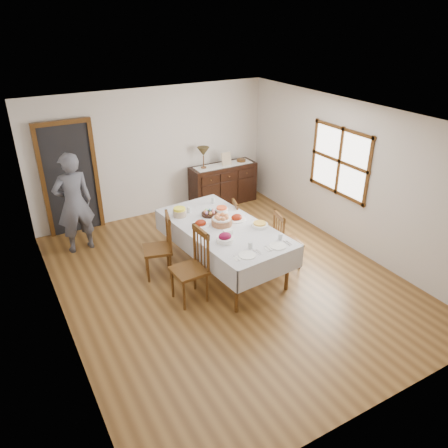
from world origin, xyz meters
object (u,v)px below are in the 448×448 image
chair_right_far (242,224)px  sideboard (223,184)px  chair_left_near (192,266)px  chair_right_near (285,240)px  chair_left_far (160,246)px  table_lamp (203,152)px  person (73,200)px  dining_table (223,232)px

chair_right_far → sideboard: size_ratio=0.61×
sideboard → chair_right_far: bearing=-110.0°
chair_left_near → chair_right_near: size_ratio=1.14×
chair_left_far → table_lamp: (1.86, 2.09, 0.70)m
sideboard → person: bearing=-170.3°
dining_table → person: bearing=129.5°
chair_left_far → chair_right_far: bearing=111.2°
chair_left_far → chair_right_far: size_ratio=1.18×
chair_right_near → sideboard: chair_right_near is taller
sideboard → person: (-3.29, -0.56, 0.53)m
dining_table → chair_right_far: 0.93m
chair_right_far → chair_right_near: bearing=-147.0°
chair_left_near → chair_right_near: chair_left_near is taller
chair_right_far → person: bearing=79.5°
dining_table → table_lamp: (0.92, 2.48, 0.51)m
dining_table → sideboard: (1.38, 2.46, -0.28)m
chair_right_far → person: person is taller
chair_left_far → sideboard: bearing=147.1°
chair_left_far → person: 1.85m
dining_table → chair_left_far: (-0.94, 0.39, -0.19)m
chair_left_far → table_lamp: size_ratio=2.32×
dining_table → chair_right_far: size_ratio=2.77×
person → chair_left_near: bearing=109.7°
dining_table → chair_left_near: 0.91m
chair_left_near → chair_left_far: (-0.16, 0.84, -0.03)m
chair_left_near → person: bearing=-156.9°
sideboard → table_lamp: 0.92m
chair_left_far → chair_right_near: chair_left_far is taller
dining_table → person: (-1.91, 1.90, 0.24)m
person → chair_left_far: bearing=116.7°
chair_right_near → person: 3.70m
chair_left_far → chair_right_near: (1.90, -0.77, -0.04)m
chair_right_far → table_lamp: size_ratio=1.96×
chair_left_far → dining_table: bearing=82.7°
chair_left_near → chair_left_far: bearing=-171.7°
dining_table → person: size_ratio=1.29×
chair_left_near → dining_table: bearing=117.6°
person → sideboard: bearing=-176.3°
chair_right_far → chair_left_far: bearing=112.8°
chair_left_far → sideboard: (2.32, 2.07, -0.10)m
chair_left_far → person: size_ratio=0.55×
person → table_lamp: size_ratio=4.22×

